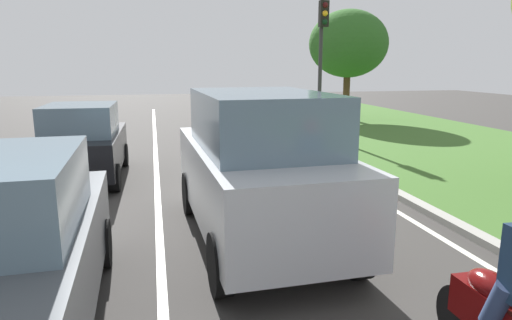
{
  "coord_description": "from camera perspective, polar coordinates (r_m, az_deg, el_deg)",
  "views": [
    {
      "loc": [
        -0.7,
        2.22,
        2.67
      ],
      "look_at": [
        0.82,
        8.96,
        1.2
      ],
      "focal_mm": 31.83,
      "sensor_mm": 36.0,
      "label": 1
    }
  ],
  "objects": [
    {
      "name": "traffic_light_near_right",
      "position": [
        17.02,
        8.3,
        14.54
      ],
      "size": [
        0.32,
        0.5,
        5.2
      ],
      "color": "#2D2D2D",
      "rests_on": "ground"
    },
    {
      "name": "lane_line_right_edge",
      "position": [
        12.82,
        7.15,
        -0.1
      ],
      "size": [
        0.12,
        32.0,
        0.01
      ],
      "primitive_type": "cube",
      "color": "silver",
      "rests_on": "ground"
    },
    {
      "name": "ground_plane",
      "position": [
        12.1,
        -9.11,
        -0.9
      ],
      "size": [
        60.0,
        60.0,
        0.0
      ],
      "primitive_type": "plane",
      "color": "#383533"
    },
    {
      "name": "grass_verge_right",
      "position": [
        15.18,
        24.84,
        0.86
      ],
      "size": [
        9.0,
        48.0,
        0.06
      ],
      "primitive_type": "cube",
      "color": "#3D6628",
      "rests_on": "ground"
    },
    {
      "name": "curb_right",
      "position": [
        12.99,
        9.24,
        0.25
      ],
      "size": [
        0.24,
        48.0,
        0.12
      ],
      "primitive_type": "cube",
      "color": "#9E9B93",
      "rests_on": "ground"
    },
    {
      "name": "lane_line_center",
      "position": [
        12.08,
        -12.42,
        -1.04
      ],
      "size": [
        0.12,
        32.0,
        0.01
      ],
      "primitive_type": "cube",
      "color": "silver",
      "rests_on": "ground"
    },
    {
      "name": "tree_roadside_far",
      "position": [
        22.32,
        11.53,
        14.1
      ],
      "size": [
        3.68,
        3.68,
        5.16
      ],
      "color": "#4C331E",
      "rests_on": "ground"
    },
    {
      "name": "car_suv_ahead",
      "position": [
        6.75,
        0.42,
        -0.87
      ],
      "size": [
        2.1,
        4.56,
        2.28
      ],
      "rotation": [
        0.0,
        0.0,
        0.03
      ],
      "color": "#B7BABF",
      "rests_on": "ground"
    },
    {
      "name": "car_hatchback_far",
      "position": [
        11.23,
        -20.84,
        2.04
      ],
      "size": [
        1.78,
        3.72,
        1.78
      ],
      "rotation": [
        0.0,
        0.0,
        -0.02
      ],
      "color": "black",
      "rests_on": "ground"
    }
  ]
}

